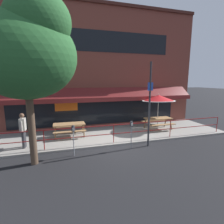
# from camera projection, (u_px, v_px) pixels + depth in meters

# --- Properties ---
(ground_plane) EXTENTS (120.00, 120.00, 0.00)m
(ground_plane) POSITION_uv_depth(u_px,v_px,m) (115.00, 146.00, 9.03)
(ground_plane) COLOR black
(patio_deck) EXTENTS (15.00, 4.00, 0.10)m
(patio_deck) POSITION_uv_depth(u_px,v_px,m) (106.00, 134.00, 10.90)
(patio_deck) COLOR gray
(patio_deck) RESTS_ON ground
(restaurant_building) EXTENTS (15.00, 1.60, 8.47)m
(restaurant_building) POSITION_uv_depth(u_px,v_px,m) (97.00, 68.00, 12.26)
(restaurant_building) COLOR brown
(restaurant_building) RESTS_ON ground
(patio_railing) EXTENTS (13.84, 0.04, 0.97)m
(patio_railing) POSITION_uv_depth(u_px,v_px,m) (114.00, 130.00, 9.17)
(patio_railing) COLOR maroon
(patio_railing) RESTS_ON patio_deck
(picnic_table_left) EXTENTS (1.80, 1.42, 0.76)m
(picnic_table_left) POSITION_uv_depth(u_px,v_px,m) (69.00, 126.00, 10.21)
(picnic_table_left) COLOR #997047
(picnic_table_left) RESTS_ON patio_deck
(picnic_table_centre) EXTENTS (1.80, 1.42, 0.76)m
(picnic_table_centre) POSITION_uv_depth(u_px,v_px,m) (158.00, 120.00, 11.71)
(picnic_table_centre) COLOR #997047
(picnic_table_centre) RESTS_ON patio_deck
(patio_umbrella_centre) EXTENTS (2.14, 2.14, 2.38)m
(patio_umbrella_centre) POSITION_uv_depth(u_px,v_px,m) (159.00, 98.00, 11.50)
(patio_umbrella_centre) COLOR #B7B2A8
(patio_umbrella_centre) RESTS_ON patio_deck
(pedestrian_walking) EXTENTS (0.26, 0.62, 1.71)m
(pedestrian_walking) POSITION_uv_depth(u_px,v_px,m) (23.00, 129.00, 8.42)
(pedestrian_walking) COLOR #333338
(pedestrian_walking) RESTS_ON patio_deck
(parking_meter_near) EXTENTS (0.15, 0.16, 1.42)m
(parking_meter_near) POSITION_uv_depth(u_px,v_px,m) (73.00, 131.00, 7.68)
(parking_meter_near) COLOR gray
(parking_meter_near) RESTS_ON ground
(parking_meter_far) EXTENTS (0.15, 0.16, 1.42)m
(parking_meter_far) POSITION_uv_depth(u_px,v_px,m) (131.00, 126.00, 8.48)
(parking_meter_far) COLOR gray
(parking_meter_far) RESTS_ON ground
(street_sign_pole) EXTENTS (0.28, 0.09, 4.24)m
(street_sign_pole) POSITION_uv_depth(u_px,v_px,m) (150.00, 104.00, 8.66)
(street_sign_pole) COLOR #2D2D33
(street_sign_pole) RESTS_ON ground
(street_tree_curbside) EXTENTS (3.72, 3.35, 6.36)m
(street_tree_curbside) POSITION_uv_depth(u_px,v_px,m) (28.00, 51.00, 6.30)
(street_tree_curbside) COLOR brown
(street_tree_curbside) RESTS_ON ground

